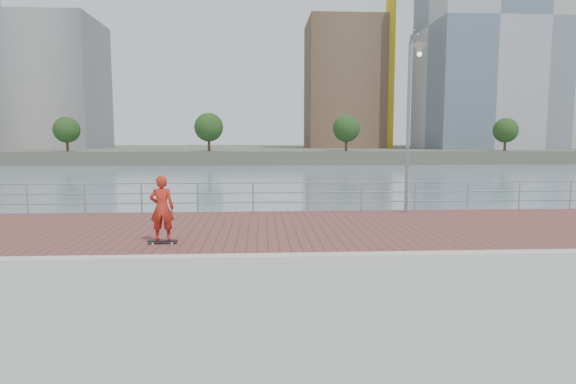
{
  "coord_description": "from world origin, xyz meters",
  "views": [
    {
      "loc": [
        -0.74,
        -10.88,
        2.73
      ],
      "look_at": [
        0.0,
        2.0,
        1.3
      ],
      "focal_mm": 30.0,
      "sensor_mm": 36.0,
      "label": 1
    }
  ],
  "objects": [
    {
      "name": "skateboarder",
      "position": [
        -3.28,
        1.54,
        0.95
      ],
      "size": [
        0.62,
        0.41,
        1.7
      ],
      "primitive_type": "imported",
      "rotation": [
        0.0,
        0.0,
        3.15
      ],
      "color": "#AC2416",
      "rests_on": "skateboard"
    },
    {
      "name": "shoreline_trees",
      "position": [
        15.31,
        77.0,
        4.51
      ],
      "size": [
        169.74,
        5.18,
        6.91
      ],
      "color": "#473323",
      "rests_on": "far_shore"
    },
    {
      "name": "tower_crane",
      "position": [
        27.36,
        104.0,
        33.5
      ],
      "size": [
        47.0,
        2.0,
        50.7
      ],
      "color": "gold",
      "rests_on": "far_shore"
    },
    {
      "name": "street_lamp",
      "position": [
        4.65,
        6.04,
        4.43
      ],
      "size": [
        0.45,
        1.32,
        6.23
      ],
      "color": "gray",
      "rests_on": "brick_lane"
    },
    {
      "name": "water",
      "position": [
        0.0,
        0.0,
        -2.0
      ],
      "size": [
        400.0,
        400.0,
        0.0
      ],
      "primitive_type": "plane",
      "color": "slate",
      "rests_on": "ground"
    },
    {
      "name": "skyline",
      "position": [
        29.54,
        104.34,
        23.31
      ],
      "size": [
        233.0,
        41.0,
        60.54
      ],
      "color": "#ADA38E",
      "rests_on": "far_shore"
    },
    {
      "name": "brick_lane",
      "position": [
        0.0,
        3.6,
        0.01
      ],
      "size": [
        40.0,
        6.8,
        0.02
      ],
      "primitive_type": "cube",
      "color": "brown",
      "rests_on": "seawall"
    },
    {
      "name": "guardrail",
      "position": [
        0.0,
        7.0,
        0.69
      ],
      "size": [
        39.06,
        0.06,
        1.13
      ],
      "color": "#8C9EA8",
      "rests_on": "brick_lane"
    },
    {
      "name": "skateboard",
      "position": [
        -3.28,
        1.54,
        0.09
      ],
      "size": [
        0.76,
        0.2,
        0.09
      ],
      "rotation": [
        0.0,
        0.0,
        0.01
      ],
      "color": "black",
      "rests_on": "brick_lane"
    },
    {
      "name": "far_shore",
      "position": [
        0.0,
        122.5,
        -0.75
      ],
      "size": [
        320.0,
        95.0,
        2.5
      ],
      "primitive_type": "cube",
      "color": "#4C5142",
      "rests_on": "ground"
    },
    {
      "name": "curb",
      "position": [
        0.0,
        0.0,
        0.03
      ],
      "size": [
        40.0,
        0.4,
        0.06
      ],
      "primitive_type": "cube",
      "color": "#B7B5AD",
      "rests_on": "seawall"
    }
  ]
}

